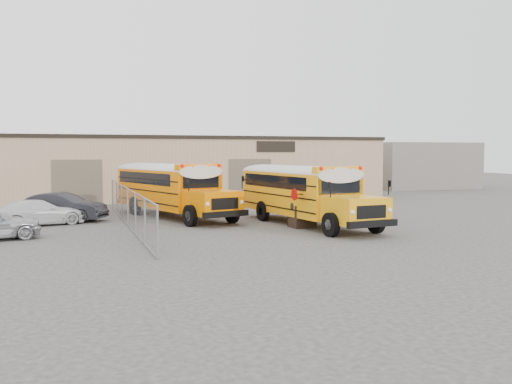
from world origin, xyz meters
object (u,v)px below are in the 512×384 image
object	(u,v)px
car_white	(39,212)
car_dark	(62,207)
school_bus_right	(250,184)
tarp_bundle	(302,210)
school_bus_left	(126,181)

from	to	relation	value
car_white	car_dark	size ratio (longest dim) A/B	0.97
school_bus_right	car_white	distance (m)	11.63
school_bus_right	car_dark	bearing A→B (deg)	-174.82
school_bus_right	tarp_bundle	bearing A→B (deg)	-87.84
tarp_bundle	car_dark	bearing A→B (deg)	150.00
school_bus_left	school_bus_right	size ratio (longest dim) A/B	1.02
school_bus_left	car_dark	bearing A→B (deg)	-122.53
car_white	tarp_bundle	bearing A→B (deg)	-129.11
school_bus_right	car_dark	world-z (taller)	school_bus_right
school_bus_left	tarp_bundle	size ratio (longest dim) A/B	6.52
school_bus_right	tarp_bundle	world-z (taller)	school_bus_right
school_bus_left	car_dark	size ratio (longest dim) A/B	2.35
school_bus_left	car_dark	world-z (taller)	school_bus_left
car_white	school_bus_right	bearing A→B (deg)	-95.53
school_bus_left	car_dark	xyz separation A→B (m)	(-3.80, -5.96, -0.98)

